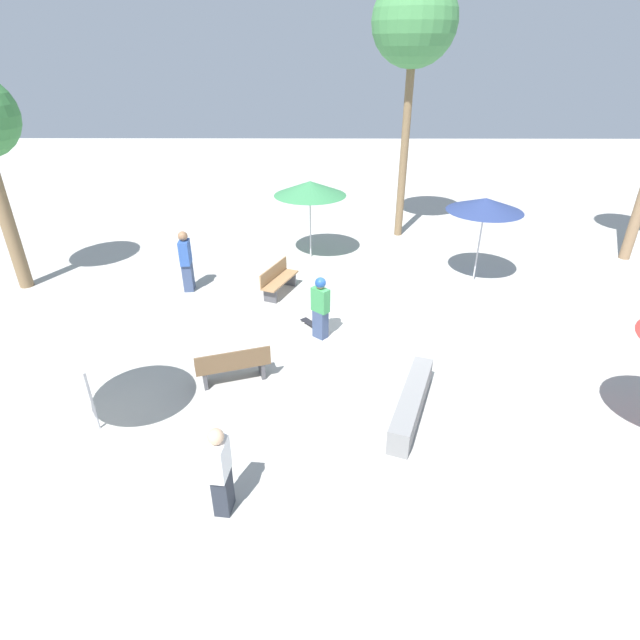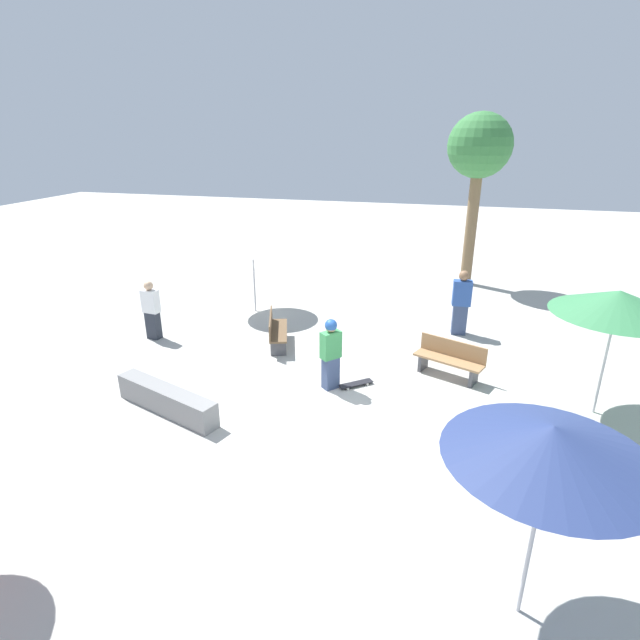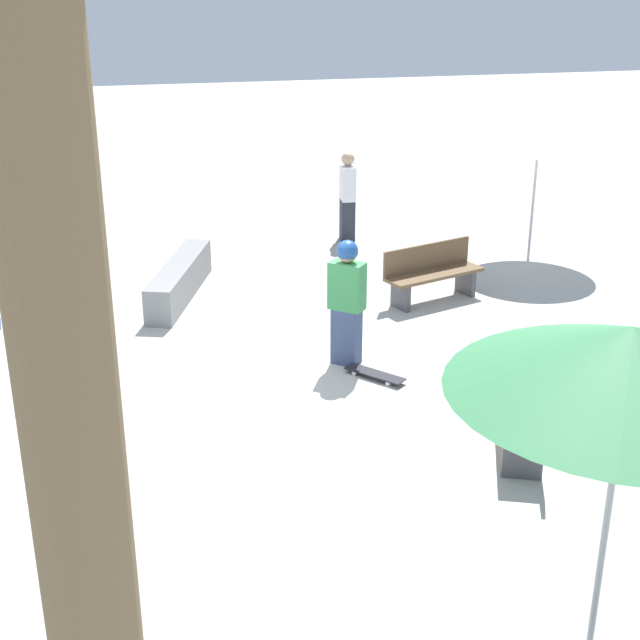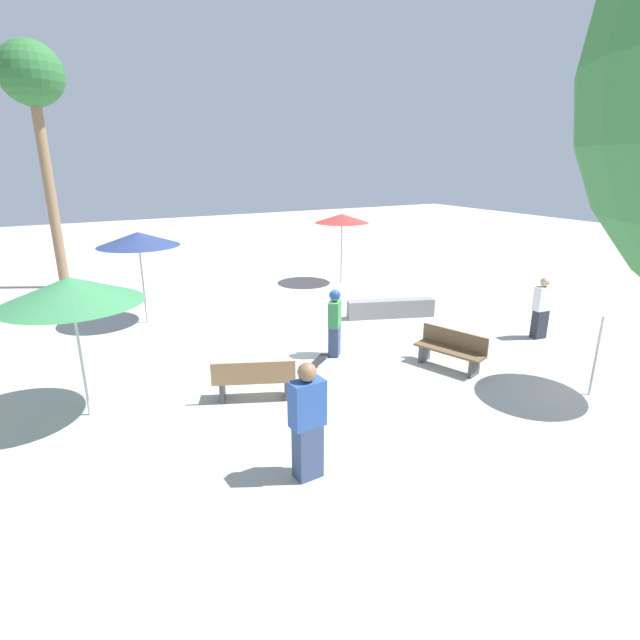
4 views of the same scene
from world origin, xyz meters
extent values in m
plane|color=#B2AFA8|center=(0.00, 0.00, 0.00)|extent=(60.00, 60.00, 0.00)
cube|color=#38476B|center=(0.12, -0.99, 0.37)|extent=(0.40, 0.41, 0.74)
cube|color=#388C4C|center=(0.12, -0.99, 1.04)|extent=(0.47, 0.48, 0.61)
sphere|color=tan|center=(0.12, -0.99, 1.47)|extent=(0.24, 0.24, 0.24)
sphere|color=#1E478C|center=(0.12, -0.99, 1.50)|extent=(0.27, 0.27, 0.27)
cube|color=black|center=(-0.42, -1.21, 0.06)|extent=(0.75, 0.66, 0.02)
cylinder|color=silver|center=(-0.55, -1.43, 0.03)|extent=(0.06, 0.06, 0.05)
cylinder|color=silver|center=(-0.66, -1.30, 0.03)|extent=(0.06, 0.06, 0.05)
cylinder|color=silver|center=(-0.17, -1.12, 0.03)|extent=(0.06, 0.06, 0.05)
cylinder|color=silver|center=(-0.28, -0.99, 0.03)|extent=(0.06, 0.06, 0.05)
cube|color=gray|center=(3.10, 0.83, 0.27)|extent=(2.57, 1.25, 0.54)
cube|color=#47474C|center=(-2.96, -1.95, 0.20)|extent=(0.23, 0.40, 0.40)
cube|color=#47474C|center=(-1.81, -2.43, 0.20)|extent=(0.23, 0.40, 0.40)
cube|color=#9E754C|center=(-2.38, -2.19, 0.42)|extent=(1.65, 1.03, 0.05)
cube|color=#9E754C|center=(-2.46, -2.37, 0.65)|extent=(1.49, 0.66, 0.40)
cube|color=#47474C|center=(2.18, -3.47, 0.20)|extent=(0.40, 0.20, 0.40)
cube|color=#47474C|center=(1.79, -2.29, 0.20)|extent=(0.40, 0.20, 0.40)
cube|color=brown|center=(1.99, -2.88, 0.42)|extent=(0.92, 1.66, 0.05)
cube|color=brown|center=(2.18, -2.82, 0.65)|extent=(0.54, 1.53, 0.40)
cylinder|color=#B7B7BC|center=(4.03, 5.25, 1.23)|extent=(0.05, 0.05, 2.46)
cone|color=red|center=(4.03, 5.25, 2.41)|extent=(1.99, 1.99, 0.31)
cylinder|color=#B7B7BC|center=(-5.31, -1.36, 1.22)|extent=(0.05, 0.05, 2.44)
cone|color=#387F4C|center=(-5.31, -1.36, 2.37)|extent=(2.38, 2.38, 0.46)
cylinder|color=#B7B7BC|center=(-3.36, 3.78, 1.23)|extent=(0.05, 0.05, 2.46)
cone|color=navy|center=(-3.36, 3.78, 2.40)|extent=(2.23, 2.23, 0.38)
cylinder|color=#B7B7BC|center=(3.58, -5.23, 1.08)|extent=(0.05, 0.05, 2.15)
cone|color=white|center=(3.58, -5.23, 2.10)|extent=(2.13, 2.13, 0.34)
cylinder|color=#896B4C|center=(-5.23, 9.48, 3.40)|extent=(0.35, 0.35, 6.81)
sphere|color=#2D6B33|center=(-5.23, 9.48, 7.12)|extent=(2.04, 2.04, 2.04)
cube|color=#38476B|center=(-2.62, -4.93, 0.42)|extent=(0.41, 0.30, 0.85)
cube|color=#2D519E|center=(-2.62, -4.93, 1.20)|extent=(0.52, 0.31, 0.70)
sphere|color=#8C6647|center=(-2.62, -4.93, 1.69)|extent=(0.28, 0.28, 0.28)
cube|color=#282D38|center=(5.46, -2.48, 0.38)|extent=(0.37, 0.28, 0.76)
cube|color=white|center=(5.46, -2.48, 1.07)|extent=(0.47, 0.30, 0.63)
sphere|color=tan|center=(5.46, -2.48, 1.51)|extent=(0.25, 0.25, 0.25)
camera|label=1|loc=(10.94, -0.94, 6.48)|focal=28.00mm
camera|label=2|loc=(-2.15, 8.57, 5.44)|focal=28.00mm
camera|label=3|loc=(-9.90, 1.83, 4.73)|focal=50.00mm
camera|label=4|loc=(-5.49, -10.61, 4.52)|focal=28.00mm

